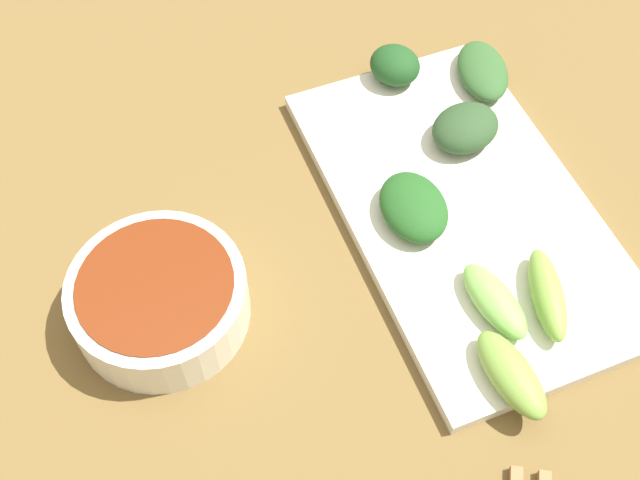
% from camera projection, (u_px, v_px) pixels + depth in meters
% --- Properties ---
extents(tabletop, '(2.10, 2.10, 0.02)m').
position_uv_depth(tabletop, '(320.00, 279.00, 0.62)').
color(tabletop, brown).
rests_on(tabletop, ground).
extents(sauce_bowl, '(0.13, 0.13, 0.04)m').
position_uv_depth(sauce_bowl, '(159.00, 298.00, 0.57)').
color(sauce_bowl, silver).
rests_on(sauce_bowl, tabletop).
extents(serving_plate, '(0.19, 0.33, 0.01)m').
position_uv_depth(serving_plate, '(464.00, 209.00, 0.64)').
color(serving_plate, silver).
rests_on(serving_plate, tabletop).
extents(broccoli_leafy_0, '(0.07, 0.06, 0.03)m').
position_uv_depth(broccoli_leafy_0, '(465.00, 128.00, 0.66)').
color(broccoli_leafy_0, '#294625').
rests_on(broccoli_leafy_0, serving_plate).
extents(broccoli_stalk_1, '(0.05, 0.08, 0.02)m').
position_uv_depth(broccoli_stalk_1, '(547.00, 294.00, 0.57)').
color(broccoli_stalk_1, '#79A841').
rests_on(broccoli_stalk_1, serving_plate).
extents(broccoli_leafy_2, '(0.06, 0.08, 0.02)m').
position_uv_depth(broccoli_leafy_2, '(483.00, 71.00, 0.70)').
color(broccoli_leafy_2, '#2E5628').
rests_on(broccoli_leafy_2, serving_plate).
extents(broccoli_leafy_3, '(0.06, 0.07, 0.02)m').
position_uv_depth(broccoli_leafy_3, '(414.00, 207.00, 0.62)').
color(broccoli_leafy_3, '#20521E').
rests_on(broccoli_leafy_3, serving_plate).
extents(broccoli_leafy_4, '(0.05, 0.06, 0.03)m').
position_uv_depth(broccoli_leafy_4, '(395.00, 65.00, 0.70)').
color(broccoli_leafy_4, '#1B451C').
rests_on(broccoli_leafy_4, serving_plate).
extents(broccoli_stalk_5, '(0.04, 0.07, 0.02)m').
position_uv_depth(broccoli_stalk_5, '(495.00, 301.00, 0.57)').
color(broccoli_stalk_5, '#77BA50').
rests_on(broccoli_stalk_5, serving_plate).
extents(broccoli_stalk_6, '(0.04, 0.07, 0.02)m').
position_uv_depth(broccoli_stalk_6, '(511.00, 374.00, 0.54)').
color(broccoli_stalk_6, '#739F3E').
rests_on(broccoli_stalk_6, serving_plate).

